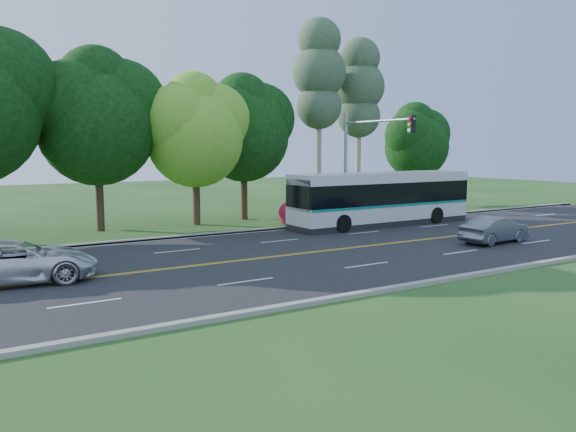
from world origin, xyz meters
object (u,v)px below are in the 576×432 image
transit_bus (382,199)px  suv (17,262)px  traffic_signal (365,149)px  sedan (495,230)px

transit_bus → suv: bearing=-167.7°
traffic_signal → transit_bus: (1.42, 0.05, -3.05)m
suv → transit_bus: bearing=-69.5°
sedan → suv: (-21.43, 3.06, 0.08)m
sedan → suv: size_ratio=0.75×
traffic_signal → sedan: (1.95, -7.96, -3.98)m
transit_bus → sedan: bearing=-87.2°
traffic_signal → suv: (-19.48, -4.90, -3.90)m
traffic_signal → suv: bearing=-165.9°
transit_bus → sedan: (0.53, -8.01, -0.94)m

